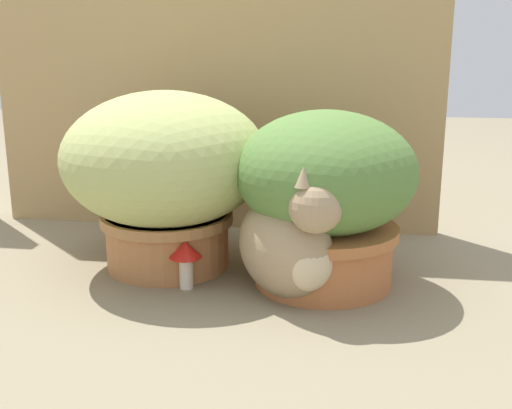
# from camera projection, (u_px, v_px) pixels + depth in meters

# --- Properties ---
(ground_plane) EXTENTS (6.00, 6.00, 0.00)m
(ground_plane) POSITION_uv_depth(u_px,v_px,m) (195.00, 283.00, 1.50)
(ground_plane) COLOR #83765C
(cardboard_backdrop) EXTENTS (1.26, 0.03, 0.99)m
(cardboard_backdrop) POSITION_uv_depth(u_px,v_px,m) (214.00, 52.00, 1.81)
(cardboard_backdrop) COLOR tan
(cardboard_backdrop) RESTS_ON ground
(grass_planter) EXTENTS (0.48, 0.48, 0.42)m
(grass_planter) POSITION_uv_depth(u_px,v_px,m) (165.00, 171.00, 1.55)
(grass_planter) COLOR #B27241
(grass_planter) RESTS_ON ground
(leafy_planter) EXTENTS (0.40, 0.40, 0.39)m
(leafy_planter) POSITION_uv_depth(u_px,v_px,m) (325.00, 193.00, 1.45)
(leafy_planter) COLOR #B76A3A
(leafy_planter) RESTS_ON ground
(cat) EXTENTS (0.29, 0.37, 0.32)m
(cat) POSITION_uv_depth(u_px,v_px,m) (289.00, 243.00, 1.39)
(cat) COLOR tan
(cat) RESTS_ON ground
(mushroom_ornament_red) EXTENTS (0.07, 0.07, 0.11)m
(mushroom_ornament_red) POSITION_uv_depth(u_px,v_px,m) (186.00, 255.00, 1.45)
(mushroom_ornament_red) COLOR silver
(mushroom_ornament_red) RESTS_ON ground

